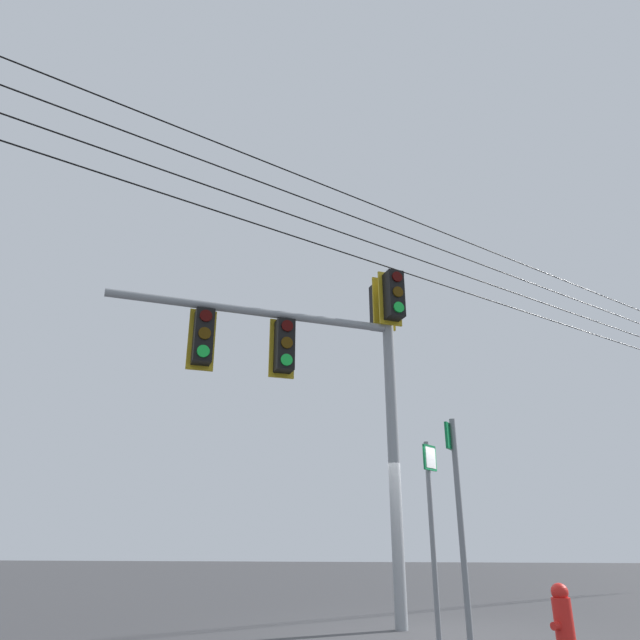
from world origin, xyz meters
name	(u,v)px	position (x,y,z in m)	size (l,w,h in m)	color
ground_plane	(432,637)	(0.00, 0.00, 0.00)	(60.00, 60.00, 0.00)	#38383A
signal_mast_assembly	(334,356)	(1.38, -0.11, 4.27)	(4.77, 2.73, 5.99)	gray
route_sign_primary	(459,514)	(-0.27, 2.27, 1.57)	(0.15, 0.28, 2.66)	slate
fire_hydrant	(563,621)	(-1.45, 1.53, 0.40)	(0.29, 0.26, 0.81)	red
route_sign_secondary	(432,519)	(-0.04, 1.05, 1.56)	(0.20, 0.29, 2.59)	slate
overhead_wire_span	(438,257)	(-0.71, -1.59, 6.85)	(24.98, 22.16, 1.64)	black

